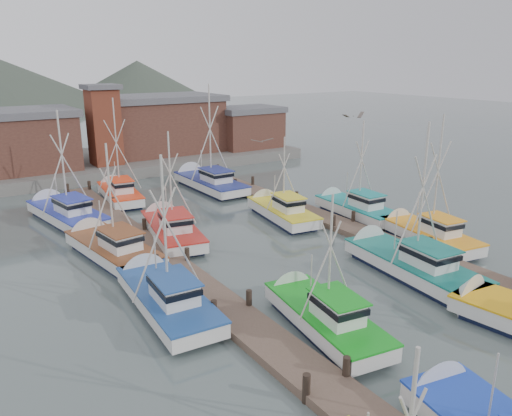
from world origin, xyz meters
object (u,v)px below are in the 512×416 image
lookout_tower (104,124)px  boat_12 (119,193)px  boat_8 (171,228)px  boat_4 (320,314)px

lookout_tower → boat_12: size_ratio=0.87×
lookout_tower → boat_12: (-2.45, -10.84, -4.87)m
boat_8 → boat_12: (0.22, 11.76, 0.01)m
boat_4 → boat_8: bearing=101.1°
boat_4 → boat_12: bearing=99.6°
boat_8 → boat_12: boat_12 is taller
boat_8 → lookout_tower: bearing=94.1°
boat_8 → boat_12: bearing=99.8°
lookout_tower → boat_12: lookout_tower is taller
lookout_tower → boat_4: lookout_tower is taller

